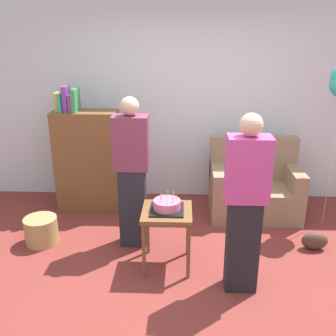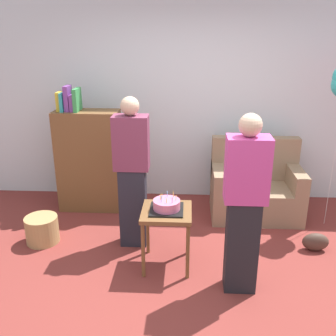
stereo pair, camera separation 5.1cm
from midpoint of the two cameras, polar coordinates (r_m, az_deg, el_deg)
ground_plane at (r=3.80m, az=3.66°, el=-16.32°), size 8.00×8.00×0.00m
wall_back at (r=5.19m, az=3.85°, el=10.03°), size 6.00×0.10×2.70m
couch at (r=4.98m, az=13.14°, el=-3.05°), size 1.10×0.70×0.96m
bookshelf at (r=5.00m, az=-11.42°, el=1.30°), size 0.80×0.36×1.60m
side_table at (r=3.74m, az=0.18°, el=-7.60°), size 0.48×0.48×0.61m
birthday_cake at (r=3.67m, az=0.19°, el=-5.61°), size 0.32×0.32×0.17m
person_blowing_candles at (r=4.01m, az=-5.01°, el=-0.73°), size 0.36×0.22×1.63m
person_holding_cake at (r=3.34m, az=11.75°, el=-5.51°), size 0.36×0.22×1.63m
wicker_basket at (r=4.52m, az=-17.94°, el=-8.71°), size 0.36×0.36×0.30m
handbag at (r=4.47m, az=21.42°, el=-10.21°), size 0.28×0.14×0.20m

